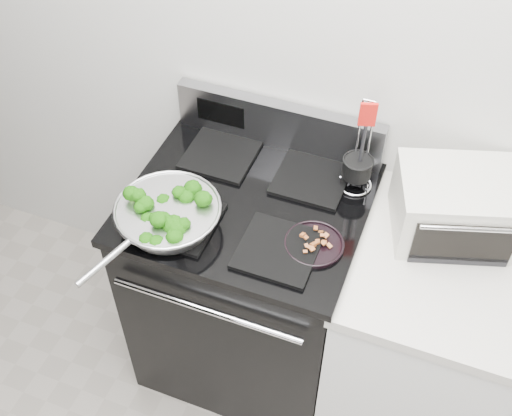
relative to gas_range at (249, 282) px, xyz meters
The scene contains 8 objects.
back_wall 0.97m from the gas_range, 48.22° to the left, with size 4.00×0.02×2.70m, color beige.
gas_range is the anchor object (origin of this frame).
counter 0.69m from the gas_range, ahead, with size 0.62×0.68×0.92m.
skillet 0.59m from the gas_range, 133.43° to the right, with size 0.34×0.53×0.07m.
broccoli_pile 0.60m from the gas_range, 133.67° to the right, with size 0.27×0.27×0.09m, color #0A3104, non-canonical shape.
bacon_plate 0.56m from the gas_range, 22.89° to the right, with size 0.19×0.19×0.04m.
utensil_holder 0.64m from the gas_range, 31.24° to the left, with size 0.12×0.12×0.36m.
toaster_oven 0.86m from the gas_range, 11.78° to the left, with size 0.45×0.39×0.22m.
Camera 1 is at (0.26, 0.04, 2.49)m, focal length 45.00 mm.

